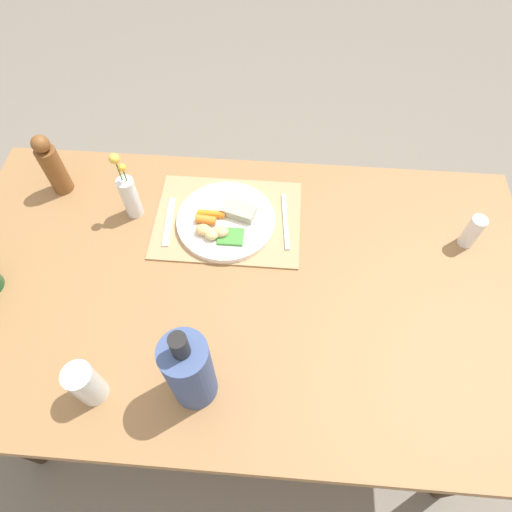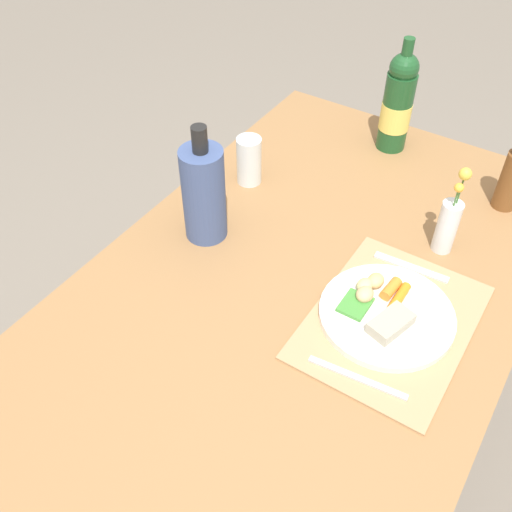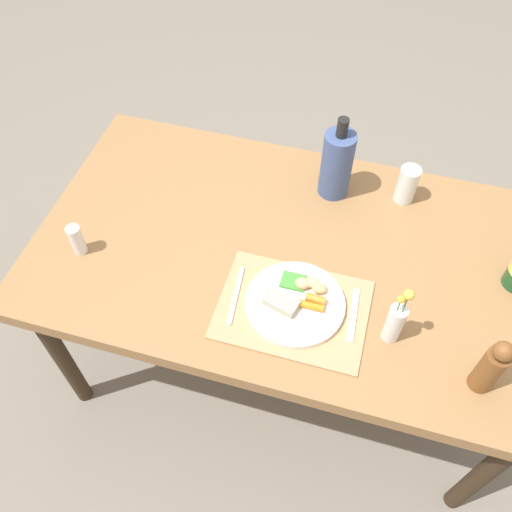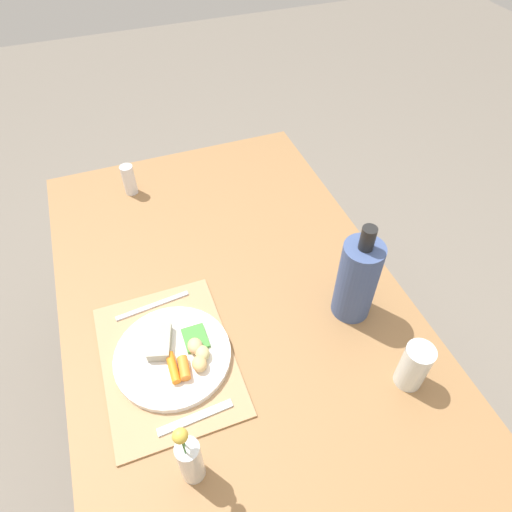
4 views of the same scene
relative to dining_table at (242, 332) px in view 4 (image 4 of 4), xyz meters
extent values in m
plane|color=slate|center=(0.00, 0.00, -0.66)|extent=(8.00, 8.00, 0.00)
cube|color=olive|center=(0.00, 0.00, 0.04)|extent=(1.56, 0.89, 0.05)
cylinder|color=#362719|center=(-0.70, -0.37, -0.32)|extent=(0.06, 0.06, 0.67)
cylinder|color=#362719|center=(-0.70, 0.37, -0.32)|extent=(0.06, 0.06, 0.67)
cube|color=tan|center=(0.05, -0.21, 0.07)|extent=(0.41, 0.30, 0.01)
cylinder|color=white|center=(0.06, -0.19, 0.08)|extent=(0.28, 0.28, 0.02)
cube|color=#A39F8B|center=(0.02, -0.21, 0.10)|extent=(0.10, 0.08, 0.03)
cylinder|color=orange|center=(0.10, -0.20, 0.10)|extent=(0.08, 0.02, 0.02)
cylinder|color=orange|center=(0.11, -0.18, 0.10)|extent=(0.06, 0.03, 0.02)
ellipsoid|color=tan|center=(0.06, -0.14, 0.10)|extent=(0.04, 0.04, 0.03)
ellipsoid|color=#C8BD7C|center=(0.09, -0.13, 0.10)|extent=(0.04, 0.03, 0.03)
ellipsoid|color=#DDB26F|center=(0.11, -0.14, 0.10)|extent=(0.04, 0.03, 0.03)
cube|color=#428D38|center=(0.03, -0.13, 0.09)|extent=(0.07, 0.06, 0.01)
cube|color=silver|center=(-0.11, -0.21, 0.07)|extent=(0.03, 0.20, 0.00)
cube|color=silver|center=(0.22, -0.18, 0.07)|extent=(0.03, 0.17, 0.00)
cylinder|color=silver|center=(0.30, 0.31, 0.13)|extent=(0.06, 0.06, 0.13)
cylinder|color=#A9D0C4|center=(0.30, 0.31, 0.10)|extent=(0.06, 0.06, 0.07)
cylinder|color=white|center=(-0.61, -0.18, 0.12)|extent=(0.04, 0.04, 0.10)
cylinder|color=#3E5284|center=(0.07, 0.28, 0.18)|extent=(0.10, 0.10, 0.23)
cylinder|color=black|center=(0.07, 0.28, 0.33)|extent=(0.03, 0.03, 0.06)
cylinder|color=silver|center=(0.32, -0.21, 0.13)|extent=(0.05, 0.05, 0.13)
cylinder|color=#3F7233|center=(0.32, -0.21, 0.15)|extent=(0.00, 0.00, 0.18)
sphere|color=yellow|center=(0.32, -0.21, 0.25)|extent=(0.02, 0.02, 0.02)
cylinder|color=#3F7233|center=(0.33, -0.22, 0.17)|extent=(0.00, 0.00, 0.21)
sphere|color=gold|center=(0.33, -0.22, 0.27)|extent=(0.03, 0.03, 0.03)
camera|label=1|loc=(-0.09, 0.55, 1.06)|focal=30.67mm
camera|label=2|loc=(-0.75, -0.39, 1.01)|focal=41.45mm
camera|label=3|loc=(0.17, -0.99, 1.35)|focal=37.85mm
camera|label=4|loc=(0.64, -0.20, 1.03)|focal=31.51mm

